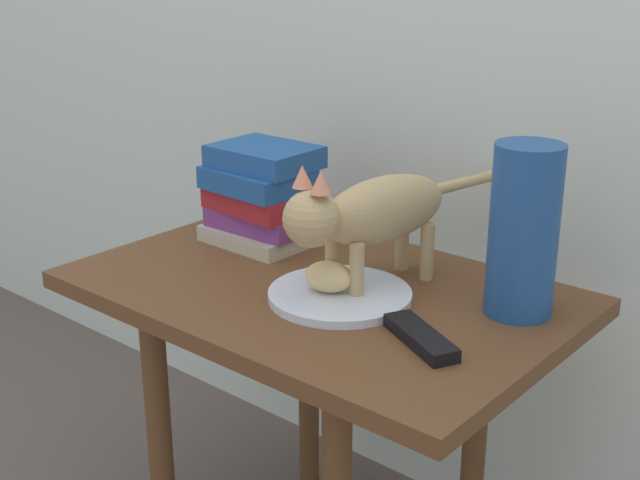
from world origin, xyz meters
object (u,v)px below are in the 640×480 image
(green_vase, at_px, (524,231))
(tv_remote, at_px, (421,337))
(side_table, at_px, (320,333))
(book_stack, at_px, (261,195))
(bread_roll, at_px, (329,277))
(plate, at_px, (340,295))
(cat, at_px, (370,213))

(green_vase, bearing_deg, tv_remote, -105.91)
(side_table, bearing_deg, book_stack, 157.57)
(bread_roll, height_order, book_stack, book_stack)
(book_stack, xyz_separation_m, tv_remote, (0.48, -0.17, -0.08))
(book_stack, bearing_deg, plate, -22.34)
(bread_roll, xyz_separation_m, book_stack, (-0.27, 0.13, 0.05))
(plate, distance_m, book_stack, 0.32)
(bread_roll, distance_m, tv_remote, 0.21)
(book_stack, bearing_deg, green_vase, 2.22)
(side_table, bearing_deg, bread_roll, -36.71)
(tv_remote, bearing_deg, book_stack, -172.48)
(tv_remote, bearing_deg, green_vase, 101.05)
(tv_remote, bearing_deg, plate, -167.90)
(plate, bearing_deg, tv_remote, -14.85)
(bread_roll, bearing_deg, cat, 73.56)
(side_table, height_order, bread_roll, bread_roll)
(book_stack, distance_m, green_vase, 0.53)
(bread_roll, xyz_separation_m, green_vase, (0.26, 0.15, 0.10))
(cat, bearing_deg, green_vase, 17.17)
(green_vase, height_order, tv_remote, green_vase)
(cat, height_order, tv_remote, cat)
(cat, height_order, book_stack, cat)
(side_table, xyz_separation_m, plate, (0.06, -0.03, 0.10))
(green_vase, bearing_deg, bread_roll, -149.78)
(side_table, xyz_separation_m, tv_remote, (0.25, -0.08, 0.10))
(plate, distance_m, tv_remote, 0.20)
(cat, height_order, green_vase, green_vase)
(green_vase, bearing_deg, cat, -162.83)
(side_table, relative_size, bread_roll, 10.33)
(book_stack, height_order, tv_remote, book_stack)
(book_stack, relative_size, tv_remote, 1.36)
(side_table, xyz_separation_m, green_vase, (0.31, 0.11, 0.23))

